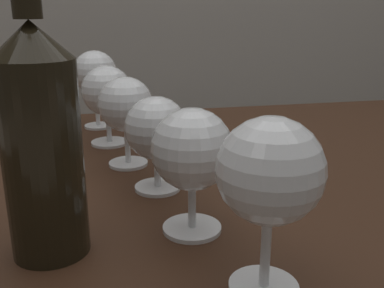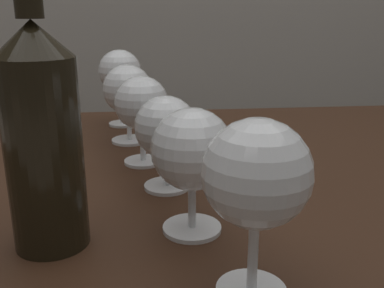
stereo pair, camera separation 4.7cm
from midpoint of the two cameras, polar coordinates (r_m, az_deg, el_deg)
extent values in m
cube|color=#382114|center=(0.69, 1.04, -4.50)|extent=(1.26, 0.85, 0.03)
cylinder|color=#382114|center=(1.38, 21.57, -11.16)|extent=(0.06, 0.06, 0.71)
cylinder|color=white|center=(0.41, 5.98, -18.12)|extent=(0.06, 0.06, 0.00)
cylinder|color=white|center=(0.39, 6.18, -13.08)|extent=(0.01, 0.01, 0.08)
sphere|color=white|center=(0.36, 6.53, -3.54)|extent=(0.09, 0.09, 0.09)
ellipsoid|color=maroon|center=(0.36, 6.51, -4.09)|extent=(0.08, 0.08, 0.03)
cylinder|color=white|center=(0.51, -2.69, -10.94)|extent=(0.07, 0.07, 0.00)
cylinder|color=white|center=(0.49, -2.75, -7.45)|extent=(0.01, 0.01, 0.06)
sphere|color=white|center=(0.47, -2.85, -0.71)|extent=(0.09, 0.09, 0.09)
ellipsoid|color=beige|center=(0.47, -2.86, -0.19)|extent=(0.08, 0.08, 0.05)
cylinder|color=white|center=(0.62, -6.67, -5.66)|extent=(0.06, 0.06, 0.00)
cylinder|color=white|center=(0.61, -6.77, -3.03)|extent=(0.01, 0.01, 0.06)
sphere|color=white|center=(0.59, -6.96, 2.04)|extent=(0.09, 0.09, 0.09)
ellipsoid|color=#380711|center=(0.59, -6.94, 1.51)|extent=(0.08, 0.08, 0.03)
cylinder|color=white|center=(0.72, -10.16, -2.52)|extent=(0.06, 0.06, 0.00)
cylinder|color=white|center=(0.70, -10.31, 0.23)|extent=(0.01, 0.01, 0.07)
sphere|color=white|center=(0.69, -10.58, 5.09)|extent=(0.09, 0.09, 0.09)
ellipsoid|color=#EACC66|center=(0.69, -10.58, 5.05)|extent=(0.08, 0.08, 0.04)
cylinder|color=white|center=(0.83, -12.26, 0.17)|extent=(0.07, 0.07, 0.00)
cylinder|color=white|center=(0.82, -12.42, 2.52)|extent=(0.01, 0.01, 0.07)
sphere|color=white|center=(0.81, -12.70, 6.78)|extent=(0.09, 0.09, 0.09)
ellipsoid|color=pink|center=(0.81, -12.68, 6.49)|extent=(0.08, 0.08, 0.03)
cylinder|color=white|center=(0.95, -13.47, 2.29)|extent=(0.06, 0.06, 0.00)
cylinder|color=white|center=(0.94, -13.66, 4.83)|extent=(0.01, 0.01, 0.08)
sphere|color=white|center=(0.93, -13.96, 9.03)|extent=(0.09, 0.09, 0.09)
cylinder|color=black|center=(0.46, -21.60, -2.13)|extent=(0.08, 0.08, 0.20)
cone|color=black|center=(0.44, -23.31, 12.42)|extent=(0.08, 0.08, 0.03)
camera|label=1|loc=(0.02, -92.86, -0.89)|focal=40.93mm
camera|label=2|loc=(0.02, 87.14, 0.89)|focal=40.93mm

